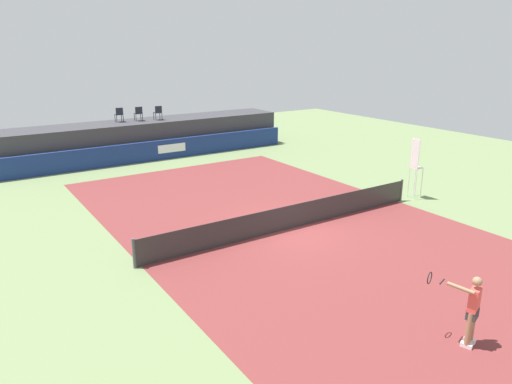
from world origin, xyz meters
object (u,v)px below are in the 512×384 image
at_px(spectator_chair_left, 138,113).
at_px(spectator_chair_center, 158,112).
at_px(net_post_far, 401,190).
at_px(tennis_ball, 371,205).
at_px(umpire_chair, 415,164).
at_px(spectator_chair_far_left, 119,114).
at_px(net_post_near, 134,253).
at_px(tennis_player, 472,308).

relative_size(spectator_chair_left, spectator_chair_center, 1.00).
relative_size(net_post_far, tennis_ball, 14.71).
height_order(spectator_chair_left, spectator_chair_center, same).
bearing_deg(umpire_chair, tennis_ball, 175.10).
height_order(spectator_chair_far_left, spectator_chair_center, same).
height_order(umpire_chair, net_post_far, umpire_chair).
relative_size(net_post_near, net_post_far, 1.00).
height_order(spectator_chair_far_left, net_post_near, spectator_chair_far_left).
xyz_separation_m(spectator_chair_far_left, spectator_chair_center, (2.32, -0.50, 0.00)).
bearing_deg(umpire_chair, net_post_near, -179.99).
height_order(spectator_chair_left, net_post_near, spectator_chair_left).
bearing_deg(net_post_near, umpire_chair, 0.01).
bearing_deg(net_post_near, spectator_chair_left, 69.02).
xyz_separation_m(spectator_chair_left, tennis_player, (-0.71, -23.49, -1.73)).
bearing_deg(net_post_far, tennis_player, -131.47).
distance_m(spectator_chair_left, spectator_chair_center, 1.20).
height_order(spectator_chair_far_left, spectator_chair_left, same).
bearing_deg(spectator_chair_center, net_post_near, -115.10).
bearing_deg(umpire_chair, net_post_far, -179.86).
xyz_separation_m(spectator_chair_center, umpire_chair, (6.17, -15.01, -1.11)).
xyz_separation_m(spectator_chair_far_left, spectator_chair_left, (1.15, -0.22, 0.00)).
relative_size(net_post_near, tennis_player, 0.56).
bearing_deg(umpire_chair, spectator_chair_left, 115.63).
relative_size(spectator_chair_far_left, tennis_player, 0.50).
height_order(spectator_chair_center, net_post_near, spectator_chair_center).
bearing_deg(spectator_chair_far_left, tennis_ball, -68.46).
bearing_deg(spectator_chair_left, tennis_ball, -72.03).
height_order(spectator_chair_center, tennis_player, spectator_chair_center).
xyz_separation_m(spectator_chair_left, net_post_far, (6.54, -15.30, -2.19)).
distance_m(spectator_chair_left, tennis_player, 23.56).
distance_m(spectator_chair_far_left, spectator_chair_left, 1.17).
height_order(umpire_chair, net_post_near, umpire_chair).
distance_m(spectator_chair_far_left, tennis_ball, 16.67).
distance_m(umpire_chair, net_post_near, 13.25).
xyz_separation_m(net_post_near, net_post_far, (12.40, 0.00, 0.00)).
bearing_deg(net_post_far, tennis_ball, 172.67).
xyz_separation_m(umpire_chair, net_post_near, (-13.20, -0.00, -1.09)).
xyz_separation_m(umpire_chair, tennis_player, (-8.04, -8.20, -0.63)).
bearing_deg(net_post_far, spectator_chair_center, 109.68).
bearing_deg(net_post_far, net_post_near, 180.00).
height_order(net_post_near, net_post_far, same).
height_order(spectator_chair_far_left, net_post_far, spectator_chair_far_left).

